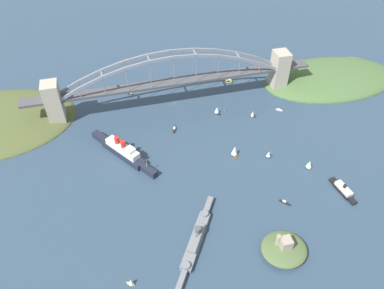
% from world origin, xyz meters
% --- Properties ---
extents(ground_plane, '(1400.00, 1400.00, 0.00)m').
position_xyz_m(ground_plane, '(0.00, 0.00, 0.00)').
color(ground_plane, '#2D4256').
extents(harbor_arch_bridge, '(311.68, 19.15, 61.85)m').
position_xyz_m(harbor_arch_bridge, '(0.00, -0.00, 25.90)').
color(harbor_arch_bridge, '#ADA38E').
rests_on(harbor_arch_bridge, ground).
extents(headland_west_shore, '(166.90, 96.66, 21.81)m').
position_xyz_m(headland_west_shore, '(-196.32, -1.21, 0.00)').
color(headland_west_shore, '#476638').
rests_on(headland_west_shore, ground).
extents(ocean_liner, '(53.68, 75.12, 18.97)m').
position_xyz_m(ocean_liner, '(64.51, 70.26, 5.73)').
color(ocean_liner, '#1E2333').
rests_on(ocean_liner, ground).
extents(naval_cruiser, '(49.46, 74.91, 17.01)m').
position_xyz_m(naval_cruiser, '(22.48, 178.40, 3.08)').
color(naval_cruiser, slate).
rests_on(naval_cruiser, ground).
extents(harbor_ferry_steamer, '(9.60, 31.22, 8.38)m').
position_xyz_m(harbor_ferry_steamer, '(-111.89, 162.69, 2.60)').
color(harbor_ferry_steamer, black).
rests_on(harbor_ferry_steamer, ground).
extents(fort_island_mid_harbor, '(34.21, 31.94, 17.07)m').
position_xyz_m(fort_island_mid_harbor, '(-37.68, 203.39, 4.45)').
color(fort_island_mid_harbor, '#4C6038').
rests_on(fort_island_mid_harbor, ground).
extents(seaplane_taxiing_near_bridge, '(7.81, 11.57, 5.11)m').
position_xyz_m(seaplane_taxiing_near_bridge, '(-73.69, -25.22, 2.20)').
color(seaplane_taxiing_near_bridge, '#B7B7B2').
rests_on(seaplane_taxiing_near_bridge, ground).
extents(seaplane_second_in_formation, '(8.38, 8.25, 4.95)m').
position_xyz_m(seaplane_second_in_formation, '(46.02, -29.03, 2.14)').
color(seaplane_second_in_formation, '#B7B7B2').
rests_on(seaplane_second_in_formation, ground).
extents(small_boat_0, '(6.83, 4.85, 7.99)m').
position_xyz_m(small_boat_0, '(-75.63, 45.52, 3.70)').
color(small_boat_0, black).
rests_on(small_boat_0, ground).
extents(small_boat_1, '(4.88, 11.10, 2.24)m').
position_xyz_m(small_boat_1, '(9.58, 45.28, 0.82)').
color(small_boat_1, black).
rests_on(small_boat_1, ground).
extents(small_boat_2, '(7.38, 4.55, 8.22)m').
position_xyz_m(small_boat_2, '(-67.42, 107.13, 3.82)').
color(small_boat_2, '#234C8C').
rests_on(small_boat_2, ground).
extents(small_boat_3, '(6.30, 9.67, 9.17)m').
position_xyz_m(small_boat_3, '(-97.52, 129.24, 4.21)').
color(small_boat_3, '#2D6B3D').
rests_on(small_boat_3, ground).
extents(small_boat_4, '(6.39, 10.92, 12.20)m').
position_xyz_m(small_boat_4, '(-37.39, 96.00, 5.61)').
color(small_boat_4, brown).
rests_on(small_boat_4, ground).
extents(small_boat_5, '(5.92, 5.16, 7.86)m').
position_xyz_m(small_boat_5, '(74.72, 200.33, 3.63)').
color(small_boat_5, gold).
rests_on(small_boat_5, ground).
extents(small_boat_6, '(7.82, 8.24, 2.50)m').
position_xyz_m(small_boat_6, '(-58.63, 161.49, 0.91)').
color(small_boat_6, black).
rests_on(small_boat_6, ground).
extents(small_boat_7, '(6.68, 8.37, 8.96)m').
position_xyz_m(small_boat_7, '(-40.82, 30.14, 4.20)').
color(small_boat_7, black).
rests_on(small_boat_7, ground).
extents(small_boat_8, '(6.14, 5.25, 2.33)m').
position_xyz_m(small_boat_8, '(-108.07, 42.39, 0.85)').
color(small_boat_8, silver).
rests_on(small_boat_8, ground).
extents(channel_marker_buoy, '(2.20, 2.20, 2.75)m').
position_xyz_m(channel_marker_buoy, '(-50.79, 29.67, 1.12)').
color(channel_marker_buoy, red).
rests_on(channel_marker_buoy, ground).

